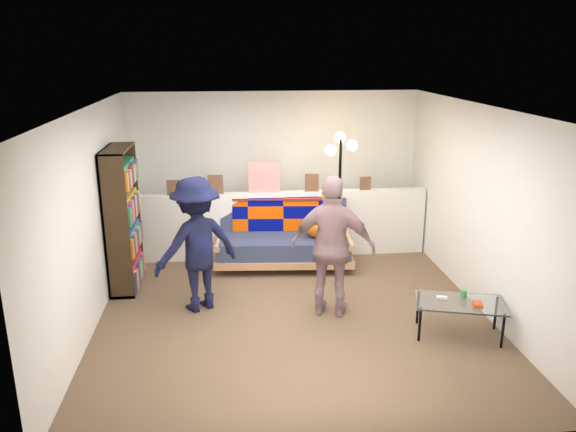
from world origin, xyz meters
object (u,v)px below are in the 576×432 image
object	(u,v)px
futon_sofa	(285,239)
coffee_table	(460,304)
bookshelf	(123,223)
person_right	(333,247)
floor_lamp	(340,173)
person_left	(197,244)

from	to	relation	value
futon_sofa	coffee_table	size ratio (longest dim) A/B	1.92
bookshelf	coffee_table	xyz separation A→B (m)	(3.82, -1.78, -0.49)
person_right	floor_lamp	bearing A→B (deg)	-85.88
floor_lamp	person_left	bearing A→B (deg)	-147.09
futon_sofa	floor_lamp	size ratio (longest dim) A/B	1.05
futon_sofa	coffee_table	world-z (taller)	futon_sofa
futon_sofa	person_left	size ratio (longest dim) A/B	1.24
bookshelf	coffee_table	distance (m)	4.25
coffee_table	floor_lamp	bearing A→B (deg)	111.71
futon_sofa	floor_lamp	distance (m)	1.24
bookshelf	futon_sofa	bearing A→B (deg)	13.64
person_left	person_right	world-z (taller)	person_right
futon_sofa	floor_lamp	world-z (taller)	floor_lamp
coffee_table	floor_lamp	xyz separation A→B (m)	(-0.90, 2.26, 0.98)
futon_sofa	bookshelf	size ratio (longest dim) A/B	1.09
futon_sofa	floor_lamp	xyz separation A→B (m)	(0.77, -0.05, 0.96)
futon_sofa	bookshelf	xyz separation A→B (m)	(-2.15, -0.52, 0.47)
futon_sofa	bookshelf	distance (m)	2.26
person_left	person_right	distance (m)	1.59
coffee_table	person_right	xyz separation A→B (m)	(-1.29, 0.67, 0.46)
floor_lamp	person_right	bearing A→B (deg)	-103.77
floor_lamp	person_right	distance (m)	1.72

